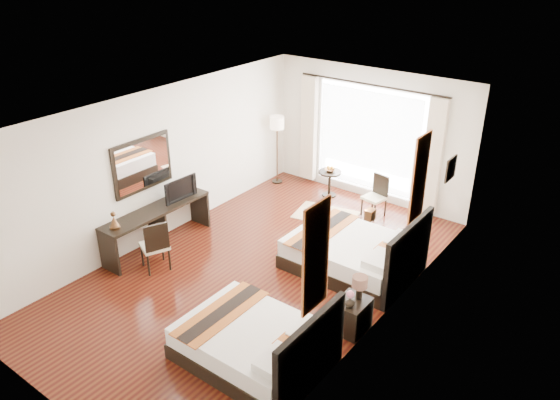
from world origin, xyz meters
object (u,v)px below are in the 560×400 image
Objects in this scene: floor_lamp at (277,127)px; side_table at (329,183)px; desk_chair at (156,254)px; table_lamp at (360,284)px; vase at (350,302)px; bed_near at (257,344)px; television at (178,188)px; fruit_bowl at (330,170)px; console_desk at (158,227)px; window_chair at (374,204)px; nightstand at (352,315)px; bed_far at (355,254)px.

side_table is at bearing 4.50° from floor_lamp.
side_table is (0.79, 4.24, 0.00)m from desk_chair.
vase is at bearing -90.97° from table_lamp.
table_lamp is 0.61× the size of side_table.
bed_near is 5.99m from floor_lamp.
television is 3.26× the size of fruit_bowl.
console_desk is at bearing -177.55° from table_lamp.
window_chair is at bearing -11.48° from side_table.
floor_lamp reaches higher than nightstand.
nightstand is 0.33× the size of floor_lamp.
bed_near is 3.84m from television.
table_lamp is at bearing 2.45° from console_desk.
console_desk is 2.57× the size of window_chair.
bed_near is at bearing -170.69° from desk_chair.
console_desk is at bearing -21.13° from desk_chair.
vase is at bearing -148.66° from desk_chair.
bed_far reaches higher than bed_near.
bed_near is at bearing -116.16° from television.
console_desk is 2.37× the size of desk_chair.
vase is at bearing -54.36° from side_table.
console_desk is 4.30m from window_chair.
table_lamp is at bearing -52.45° from side_table.
bed_far reaches higher than console_desk.
bed_near is 3.73× the size of nightstand.
fruit_bowl is (-1.92, 2.21, 0.30)m from bed_far.
nightstand is 4.02m from console_desk.
vase is at bearing -79.45° from nightstand.
fruit_bowl is at bearing -89.01° from window_chair.
vase is (0.79, -1.55, 0.27)m from bed_far.
table_lamp is 4.44m from fruit_bowl.
nightstand is 4.09m from television.
fruit_bowl is at bearing 125.71° from vase.
fruit_bowl is (-2.71, 3.76, 0.03)m from vase.
bed_far reaches higher than fruit_bowl.
bed_far is 9.28× the size of fruit_bowl.
vase is 0.21× the size of television.
floor_lamp reaches higher than bed_far.
side_table is at bearing -89.42° from window_chair.
nightstand is at bearing -53.54° from fruit_bowl.
table_lamp is 3.62m from window_chair.
console_desk is 3.93m from side_table.
table_lamp reaches higher than side_table.
desk_chair is at bearing 165.58° from bed_near.
vase is 0.07× the size of console_desk.
console_desk reaches higher than vase.
bed_near reaches higher than console_desk.
console_desk is (-4.02, -0.06, 0.13)m from nightstand.
floor_lamp is 1.84× the size of window_chair.
vase is at bearing 59.12° from bed_near.
floor_lamp is at bearing 137.88° from vase.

